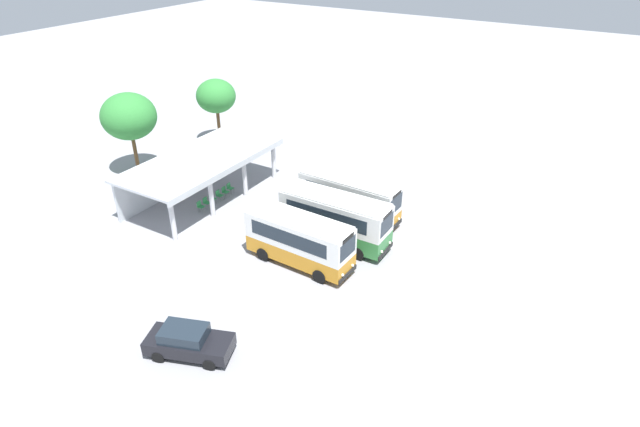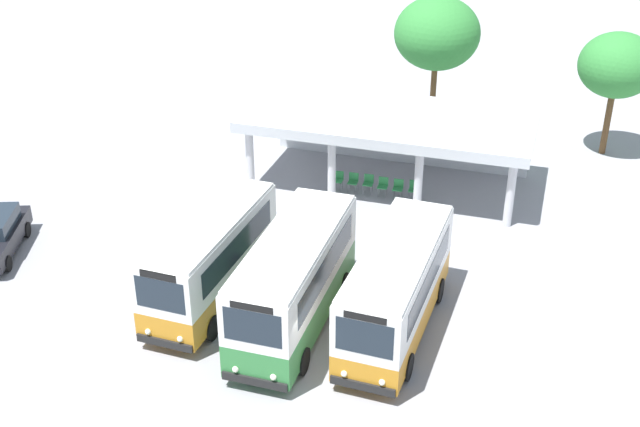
# 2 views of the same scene
# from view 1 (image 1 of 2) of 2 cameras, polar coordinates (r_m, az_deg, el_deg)

# --- Properties ---
(ground_plane) EXTENTS (180.00, 180.00, 0.00)m
(ground_plane) POSITION_cam_1_polar(r_m,az_deg,el_deg) (35.71, 5.32, -3.32)
(ground_plane) COLOR #939399
(city_bus_nearest_orange) EXTENTS (2.43, 7.15, 3.30)m
(city_bus_nearest_orange) POSITION_cam_1_polar(r_m,az_deg,el_deg) (32.71, -2.23, -2.79)
(city_bus_nearest_orange) COLOR black
(city_bus_nearest_orange) RESTS_ON ground
(city_bus_second_in_row) EXTENTS (2.37, 7.60, 3.45)m
(city_bus_second_in_row) POSITION_cam_1_polar(r_m,az_deg,el_deg) (34.82, 1.65, -0.46)
(city_bus_second_in_row) COLOR black
(city_bus_second_in_row) RESTS_ON ground
(city_bus_middle_cream) EXTENTS (2.48, 7.56, 3.24)m
(city_bus_middle_cream) POSITION_cam_1_polar(r_m,az_deg,el_deg) (37.74, 3.21, 1.85)
(city_bus_middle_cream) COLOR black
(city_bus_middle_cream) RESTS_ON ground
(parked_car_flank) EXTENTS (3.14, 4.66, 1.62)m
(parked_car_flank) POSITION_cam_1_polar(r_m,az_deg,el_deg) (27.77, -14.13, -13.29)
(parked_car_flank) COLOR black
(parked_car_flank) RESTS_ON ground
(terminal_canopy) EXTENTS (12.91, 6.01, 3.40)m
(terminal_canopy) POSITION_cam_1_polar(r_m,az_deg,el_deg) (41.66, -13.27, 5.17)
(terminal_canopy) COLOR silver
(terminal_canopy) RESTS_ON ground
(waiting_chair_end_by_column) EXTENTS (0.46, 0.46, 0.86)m
(waiting_chair_end_by_column) POSITION_cam_1_polar(r_m,az_deg,el_deg) (40.13, -12.87, 0.84)
(waiting_chair_end_by_column) COLOR slate
(waiting_chair_end_by_column) RESTS_ON ground
(waiting_chair_second_from_end) EXTENTS (0.46, 0.46, 0.86)m
(waiting_chair_second_from_end) POSITION_cam_1_polar(r_m,az_deg,el_deg) (40.59, -12.24, 1.26)
(waiting_chair_second_from_end) COLOR slate
(waiting_chair_second_from_end) RESTS_ON ground
(waiting_chair_middle_seat) EXTENTS (0.46, 0.46, 0.86)m
(waiting_chair_middle_seat) POSITION_cam_1_polar(r_m,az_deg,el_deg) (41.06, -11.64, 1.67)
(waiting_chair_middle_seat) COLOR slate
(waiting_chair_middle_seat) RESTS_ON ground
(waiting_chair_fourth_seat) EXTENTS (0.46, 0.46, 0.86)m
(waiting_chair_fourth_seat) POSITION_cam_1_polar(r_m,az_deg,el_deg) (41.46, -10.92, 2.04)
(waiting_chair_fourth_seat) COLOR slate
(waiting_chair_fourth_seat) RESTS_ON ground
(waiting_chair_fifth_seat) EXTENTS (0.46, 0.46, 0.86)m
(waiting_chair_fifth_seat) POSITION_cam_1_polar(r_m,az_deg,el_deg) (41.91, -10.28, 2.42)
(waiting_chair_fifth_seat) COLOR slate
(waiting_chair_fifth_seat) RESTS_ON ground
(waiting_chair_far_end_seat) EXTENTS (0.46, 0.46, 0.86)m
(waiting_chair_far_end_seat) POSITION_cam_1_polar(r_m,az_deg,el_deg) (42.43, -9.77, 2.82)
(waiting_chair_far_end_seat) COLOR slate
(waiting_chair_far_end_seat) RESTS_ON ground
(roadside_tree_behind_canopy) EXTENTS (4.51, 4.51, 6.92)m
(roadside_tree_behind_canopy) POSITION_cam_1_polar(r_m,az_deg,el_deg) (46.55, -20.03, 9.86)
(roadside_tree_behind_canopy) COLOR brown
(roadside_tree_behind_canopy) RESTS_ON ground
(roadside_tree_east_of_canopy) EXTENTS (3.71, 3.71, 6.16)m
(roadside_tree_east_of_canopy) POSITION_cam_1_polar(r_m,az_deg,el_deg) (51.51, -11.22, 12.37)
(roadside_tree_east_of_canopy) COLOR brown
(roadside_tree_east_of_canopy) RESTS_ON ground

